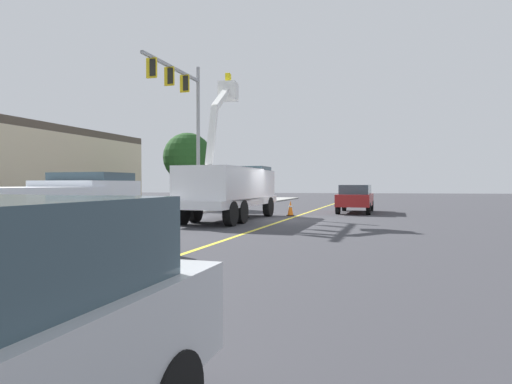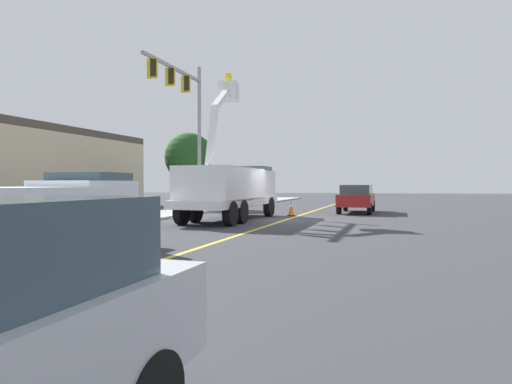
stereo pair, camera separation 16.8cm
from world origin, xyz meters
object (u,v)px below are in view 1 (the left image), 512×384
Objects in this scene: passing_minivan at (356,197)px; traffic_signal_mast at (184,106)px; utility_bucket_truck at (231,187)px; traffic_cone_leading at (1,279)px; traffic_cone_mid_front at (290,208)px; service_pickup_truck at (50,212)px.

passing_minivan is 0.56× the size of traffic_signal_mast.
traffic_signal_mast is at bearing 45.20° from utility_bucket_truck.
traffic_cone_leading is at bearing -169.41° from traffic_signal_mast.
passing_minivan is 5.98× the size of traffic_cone_mid_front.
service_pickup_truck reaches higher than passing_minivan.
utility_bucket_truck is at bearing 140.14° from traffic_cone_mid_front.
traffic_signal_mast is at bearing 6.84° from service_pickup_truck.
passing_minivan is 11.56m from traffic_signal_mast.
traffic_cone_mid_front reaches higher than traffic_cone_leading.
passing_minivan is (6.37, -6.35, -0.65)m from utility_bucket_truck.
passing_minivan is 6.22× the size of traffic_cone_leading.
traffic_cone_mid_front is 8.50m from traffic_signal_mast.
utility_bucket_truck reaches higher than service_pickup_truck.
traffic_signal_mast reaches higher than service_pickup_truck.
traffic_cone_mid_front is (-3.19, 3.70, -0.56)m from passing_minivan.
traffic_cone_leading is at bearing -154.88° from service_pickup_truck.
service_pickup_truck is at bearing 155.82° from passing_minivan.
traffic_cone_leading is (-21.54, 6.38, -0.58)m from passing_minivan.
passing_minivan is 4.92m from traffic_cone_mid_front.
traffic_signal_mast reaches higher than utility_bucket_truck.
utility_bucket_truck is at bearing -134.80° from traffic_signal_mast.
traffic_cone_leading is (-3.58, -1.68, -0.72)m from service_pickup_truck.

